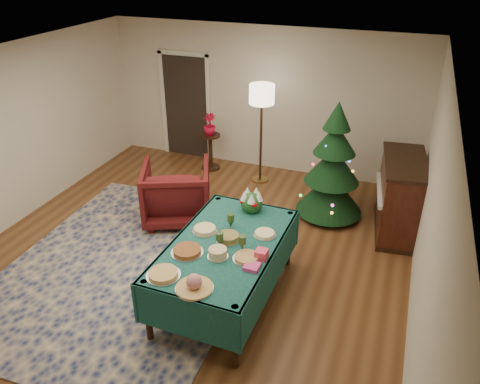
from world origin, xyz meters
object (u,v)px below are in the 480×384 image
at_px(buffet_table, 225,255).
at_px(christmas_tree, 333,167).
at_px(gift_box, 261,254).
at_px(floor_lamp, 262,100).
at_px(armchair, 177,190).
at_px(potted_plant, 210,129).
at_px(side_table, 211,152).
at_px(piano, 400,197).

distance_m(buffet_table, christmas_tree, 2.60).
xyz_separation_m(gift_box, christmas_tree, (0.32, 2.60, -0.02)).
height_order(buffet_table, floor_lamp, floor_lamp).
bearing_deg(armchair, potted_plant, -105.99).
relative_size(side_table, christmas_tree, 0.37).
bearing_deg(floor_lamp, buffet_table, -79.11).
bearing_deg(buffet_table, armchair, 133.80).
relative_size(buffet_table, floor_lamp, 1.18).
distance_m(side_table, piano, 3.74).
xyz_separation_m(gift_box, side_table, (-2.20, 3.56, -0.54)).
height_order(side_table, christmas_tree, christmas_tree).
distance_m(potted_plant, christmas_tree, 2.70).
relative_size(armchair, floor_lamp, 0.58).
bearing_deg(gift_box, christmas_tree, 82.98).
height_order(floor_lamp, christmas_tree, christmas_tree).
bearing_deg(side_table, christmas_tree, -20.96).
relative_size(floor_lamp, piano, 1.27).
bearing_deg(buffet_table, piano, 51.78).
relative_size(christmas_tree, piano, 1.34).
height_order(armchair, piano, piano).
height_order(buffet_table, christmas_tree, christmas_tree).
bearing_deg(side_table, floor_lamp, -8.47).
bearing_deg(potted_plant, armchair, -82.13).
relative_size(gift_box, potted_plant, 0.32).
height_order(gift_box, armchair, armchair).
xyz_separation_m(floor_lamp, potted_plant, (-1.08, 0.16, -0.72)).
distance_m(buffet_table, potted_plant, 3.83).
bearing_deg(floor_lamp, gift_box, -71.72).
bearing_deg(armchair, floor_lamp, -138.49).
height_order(gift_box, piano, piano).
bearing_deg(christmas_tree, side_table, 159.04).
relative_size(gift_box, floor_lamp, 0.07).
relative_size(armchair, piano, 0.73).
bearing_deg(floor_lamp, christmas_tree, -29.15).
bearing_deg(gift_box, floor_lamp, 108.28).
relative_size(buffet_table, christmas_tree, 1.12).
relative_size(gift_box, piano, 0.09).
height_order(side_table, potted_plant, potted_plant).
distance_m(buffet_table, armchair, 2.08).
height_order(armchair, potted_plant, armchair).
relative_size(floor_lamp, christmas_tree, 0.95).
height_order(buffet_table, gift_box, gift_box).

